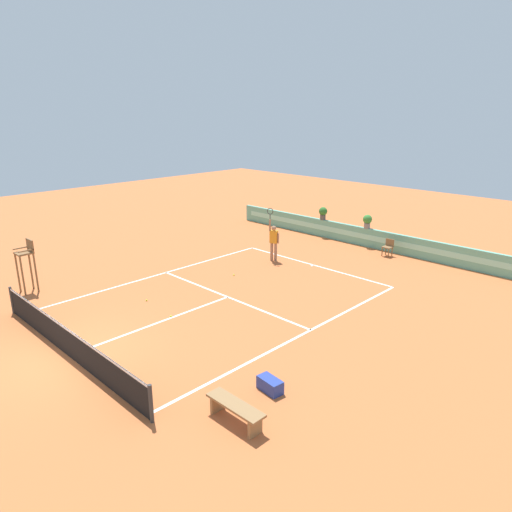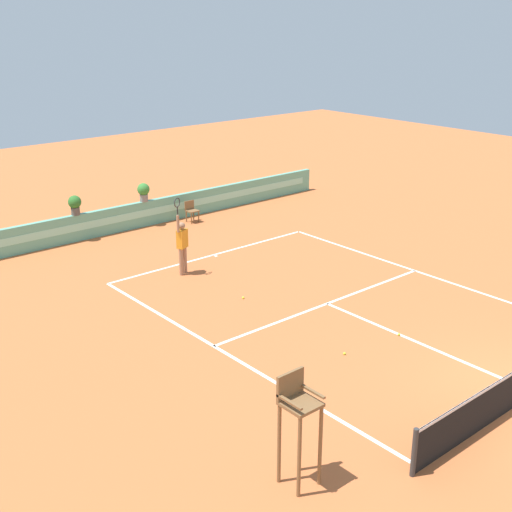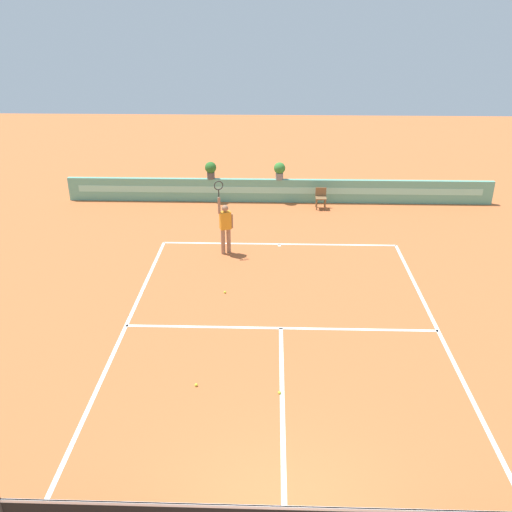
% 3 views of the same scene
% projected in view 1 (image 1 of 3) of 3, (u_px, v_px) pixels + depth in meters
% --- Properties ---
extents(ground_plane, '(60.00, 60.00, 0.00)m').
position_uv_depth(ground_plane, '(220.00, 300.00, 17.99)').
color(ground_plane, '#BC6033').
extents(court_lines, '(8.32, 11.94, 0.01)m').
position_uv_depth(court_lines, '(234.00, 295.00, 18.48)').
color(court_lines, white).
rests_on(court_lines, ground).
extents(net, '(8.92, 0.10, 1.00)m').
position_uv_depth(net, '(67.00, 340.00, 13.74)').
color(net, '#333333').
rests_on(net, ground).
extents(back_wall_barrier, '(18.00, 0.21, 1.00)m').
position_uv_depth(back_wall_barrier, '(366.00, 237.00, 24.92)').
color(back_wall_barrier, '#60A88E').
rests_on(back_wall_barrier, ground).
extents(umpire_chair, '(0.60, 0.60, 2.14)m').
position_uv_depth(umpire_chair, '(27.00, 260.00, 18.44)').
color(umpire_chair, brown).
rests_on(umpire_chair, ground).
extents(ball_kid_chair, '(0.44, 0.44, 0.85)m').
position_uv_depth(ball_kid_chair, '(388.00, 247.00, 23.27)').
color(ball_kid_chair, brown).
rests_on(ball_kid_chair, ground).
extents(bench_courtside, '(1.60, 0.44, 0.51)m').
position_uv_depth(bench_courtside, '(235.00, 409.00, 10.82)').
color(bench_courtside, olive).
rests_on(bench_courtside, ground).
extents(gear_bag, '(0.74, 0.43, 0.36)m').
position_uv_depth(gear_bag, '(270.00, 385.00, 12.11)').
color(gear_bag, navy).
rests_on(gear_bag, ground).
extents(tennis_player, '(0.58, 0.34, 2.58)m').
position_uv_depth(tennis_player, '(274.00, 240.00, 22.35)').
color(tennis_player, '#9E7051').
rests_on(tennis_player, ground).
extents(tennis_ball_near_baseline, '(0.07, 0.07, 0.07)m').
position_uv_depth(tennis_ball_near_baseline, '(171.00, 316.00, 16.48)').
color(tennis_ball_near_baseline, '#CCE033').
rests_on(tennis_ball_near_baseline, ground).
extents(tennis_ball_mid_court, '(0.07, 0.07, 0.07)m').
position_uv_depth(tennis_ball_mid_court, '(147.00, 300.00, 17.86)').
color(tennis_ball_mid_court, '#CCE033').
rests_on(tennis_ball_mid_court, ground).
extents(tennis_ball_by_sideline, '(0.07, 0.07, 0.07)m').
position_uv_depth(tennis_ball_by_sideline, '(234.00, 275.00, 20.60)').
color(tennis_ball_by_sideline, '#CCE033').
rests_on(tennis_ball_by_sideline, ground).
extents(potted_plant_left, '(0.48, 0.48, 0.72)m').
position_uv_depth(potted_plant_left, '(323.00, 212.00, 26.57)').
color(potted_plant_left, '#514C47').
rests_on(potted_plant_left, back_wall_barrier).
extents(potted_plant_centre, '(0.48, 0.48, 0.72)m').
position_uv_depth(potted_plant_centre, '(367.00, 221.00, 24.64)').
color(potted_plant_centre, gray).
rests_on(potted_plant_centre, back_wall_barrier).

